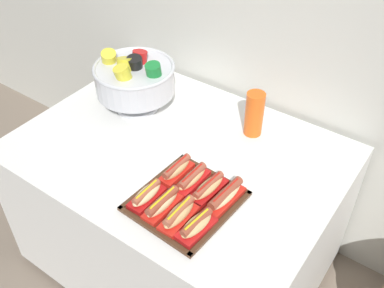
% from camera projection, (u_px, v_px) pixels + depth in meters
% --- Properties ---
extents(ground_plane, '(10.00, 10.00, 0.00)m').
position_uv_depth(ground_plane, '(181.00, 258.00, 2.30)').
color(ground_plane, '#7A6B5B').
extents(buffet_table, '(1.30, 0.95, 0.74)m').
position_uv_depth(buffet_table, '(179.00, 207.00, 2.05)').
color(buffet_table, white).
rests_on(buffet_table, ground_plane).
extents(serving_tray, '(0.35, 0.38, 0.01)m').
position_uv_depth(serving_tray, '(186.00, 201.00, 1.60)').
color(serving_tray, '#472B19').
rests_on(serving_tray, buffet_table).
extents(hot_dog_0, '(0.07, 0.15, 0.06)m').
position_uv_depth(hot_dog_0, '(147.00, 195.00, 1.58)').
color(hot_dog_0, '#B21414').
rests_on(hot_dog_0, serving_tray).
extents(hot_dog_1, '(0.07, 0.17, 0.06)m').
position_uv_depth(hot_dog_1, '(162.00, 204.00, 1.54)').
color(hot_dog_1, red).
rests_on(hot_dog_1, serving_tray).
extents(hot_dog_2, '(0.07, 0.17, 0.06)m').
position_uv_depth(hot_dog_2, '(179.00, 214.00, 1.51)').
color(hot_dog_2, red).
rests_on(hot_dog_2, serving_tray).
extents(hot_dog_3, '(0.08, 0.16, 0.06)m').
position_uv_depth(hot_dog_3, '(196.00, 225.00, 1.47)').
color(hot_dog_3, red).
rests_on(hot_dog_3, serving_tray).
extents(hot_dog_4, '(0.06, 0.15, 0.06)m').
position_uv_depth(hot_dog_4, '(177.00, 169.00, 1.68)').
color(hot_dog_4, red).
rests_on(hot_dog_4, serving_tray).
extents(hot_dog_5, '(0.06, 0.16, 0.06)m').
position_uv_depth(hot_dog_5, '(192.00, 178.00, 1.65)').
color(hot_dog_5, red).
rests_on(hot_dog_5, serving_tray).
extents(hot_dog_6, '(0.08, 0.17, 0.06)m').
position_uv_depth(hot_dog_6, '(208.00, 188.00, 1.61)').
color(hot_dog_6, '#B21414').
rests_on(hot_dog_6, serving_tray).
extents(hot_dog_7, '(0.07, 0.19, 0.07)m').
position_uv_depth(hot_dog_7, '(225.00, 196.00, 1.57)').
color(hot_dog_7, red).
rests_on(hot_dog_7, serving_tray).
extents(punch_bowl, '(0.36, 0.36, 0.27)m').
position_uv_depth(punch_bowl, '(134.00, 78.00, 1.95)').
color(punch_bowl, silver).
rests_on(punch_bowl, buffet_table).
extents(cup_stack, '(0.08, 0.08, 0.20)m').
position_uv_depth(cup_stack, '(254.00, 114.00, 1.84)').
color(cup_stack, '#EA5B19').
rests_on(cup_stack, buffet_table).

